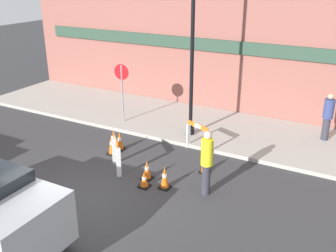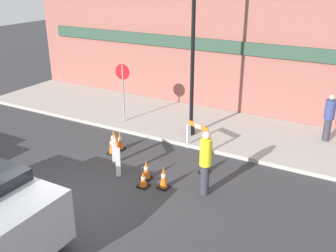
{
  "view_description": "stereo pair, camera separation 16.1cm",
  "coord_description": "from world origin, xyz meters",
  "px_view_note": "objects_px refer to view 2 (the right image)",
  "views": [
    {
      "loc": [
        6.4,
        -6.52,
        5.69
      ],
      "look_at": [
        0.81,
        3.72,
        1.0
      ],
      "focal_mm": 42.0,
      "sensor_mm": 36.0,
      "label": 1
    },
    {
      "loc": [
        6.54,
        -6.44,
        5.69
      ],
      "look_at": [
        0.81,
        3.72,
        1.0
      ],
      "focal_mm": 42.0,
      "sensor_mm": 36.0,
      "label": 2
    }
  ],
  "objects_px": {
    "streetlamp_post": "(193,19)",
    "stop_sign": "(123,83)",
    "person_pedestrian": "(329,116)",
    "person_worker": "(206,161)"
  },
  "relations": [
    {
      "from": "stop_sign",
      "to": "person_worker",
      "type": "relative_size",
      "value": 1.23
    },
    {
      "from": "stop_sign",
      "to": "person_worker",
      "type": "bearing_deg",
      "value": 142.09
    },
    {
      "from": "streetlamp_post",
      "to": "person_worker",
      "type": "height_order",
      "value": "streetlamp_post"
    },
    {
      "from": "streetlamp_post",
      "to": "stop_sign",
      "type": "relative_size",
      "value": 2.83
    },
    {
      "from": "person_worker",
      "to": "person_pedestrian",
      "type": "bearing_deg",
      "value": -85.12
    },
    {
      "from": "person_worker",
      "to": "person_pedestrian",
      "type": "xyz_separation_m",
      "value": [
        2.3,
        5.07,
        0.03
      ]
    },
    {
      "from": "stop_sign",
      "to": "person_pedestrian",
      "type": "xyz_separation_m",
      "value": [
        7.19,
        1.87,
        -0.62
      ]
    },
    {
      "from": "streetlamp_post",
      "to": "person_worker",
      "type": "distance_m",
      "value": 4.99
    },
    {
      "from": "stop_sign",
      "to": "person_pedestrian",
      "type": "height_order",
      "value": "stop_sign"
    },
    {
      "from": "streetlamp_post",
      "to": "person_worker",
      "type": "bearing_deg",
      "value": -58.23
    }
  ]
}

